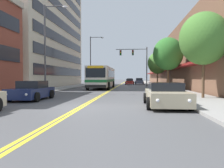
# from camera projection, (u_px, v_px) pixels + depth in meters

# --- Properties ---
(ground_plane) EXTENTS (240.00, 240.00, 0.00)m
(ground_plane) POSITION_uv_depth(u_px,v_px,m) (120.00, 85.00, 48.10)
(ground_plane) COLOR #4C4C4F
(sidewalk_left) EXTENTS (3.33, 106.00, 0.14)m
(sidewalk_left) POSITION_uv_depth(u_px,v_px,m) (88.00, 84.00, 48.76)
(sidewalk_left) COLOR gray
(sidewalk_left) RESTS_ON ground_plane
(sidewalk_right) EXTENTS (3.33, 106.00, 0.14)m
(sidewalk_right) POSITION_uv_depth(u_px,v_px,m) (153.00, 84.00, 47.43)
(sidewalk_right) COLOR gray
(sidewalk_right) RESTS_ON ground_plane
(centre_line) EXTENTS (0.34, 106.00, 0.01)m
(centre_line) POSITION_uv_depth(u_px,v_px,m) (120.00, 85.00, 48.10)
(centre_line) COLOR yellow
(centre_line) RESTS_ON ground_plane
(office_tower_left) EXTENTS (12.08, 25.67, 23.44)m
(office_tower_left) POSITION_uv_depth(u_px,v_px,m) (30.00, 19.00, 37.88)
(office_tower_left) COLOR beige
(office_tower_left) RESTS_ON ground_plane
(storefront_row_right) EXTENTS (9.10, 68.00, 9.01)m
(storefront_row_right) POSITION_uv_depth(u_px,v_px,m) (181.00, 64.00, 46.75)
(storefront_row_right) COLOR brown
(storefront_row_right) RESTS_ON ground_plane
(city_bus) EXTENTS (2.95, 11.29, 2.96)m
(city_bus) POSITION_uv_depth(u_px,v_px,m) (102.00, 77.00, 31.07)
(city_bus) COLOR silver
(city_bus) RESTS_ON ground_plane
(car_navy_parked_left_mid) EXTENTS (2.07, 4.16, 1.32)m
(car_navy_parked_left_mid) POSITION_uv_depth(u_px,v_px,m) (32.00, 91.00, 15.06)
(car_navy_parked_left_mid) COLOR #19234C
(car_navy_parked_left_mid) RESTS_ON ground_plane
(car_black_parked_left_far) EXTENTS (2.08, 4.15, 1.35)m
(car_black_parked_left_far) POSITION_uv_depth(u_px,v_px,m) (97.00, 82.00, 43.66)
(car_black_parked_left_far) COLOR black
(car_black_parked_left_far) RESTS_ON ground_plane
(car_beige_parked_right_foreground) EXTENTS (2.18, 4.60, 1.27)m
(car_beige_parked_right_foreground) POSITION_uv_depth(u_px,v_px,m) (166.00, 95.00, 11.65)
(car_beige_parked_right_foreground) COLOR #BCAD89
(car_beige_parked_right_foreground) RESTS_ON ground_plane
(car_slate_blue_parked_right_mid) EXTENTS (2.00, 4.22, 1.45)m
(car_slate_blue_parked_right_mid) POSITION_uv_depth(u_px,v_px,m) (139.00, 81.00, 51.23)
(car_slate_blue_parked_right_mid) COLOR #475675
(car_slate_blue_parked_right_mid) RESTS_ON ground_plane
(car_silver_moving_lead) EXTENTS (2.00, 4.74, 1.33)m
(car_silver_moving_lead) POSITION_uv_depth(u_px,v_px,m) (130.00, 81.00, 67.43)
(car_silver_moving_lead) COLOR #B7B7BC
(car_silver_moving_lead) RESTS_ON ground_plane
(car_red_moving_second) EXTENTS (1.98, 4.77, 1.31)m
(car_red_moving_second) POSITION_uv_depth(u_px,v_px,m) (130.00, 82.00, 49.21)
(car_red_moving_second) COLOR maroon
(car_red_moving_second) RESTS_ON ground_plane
(traffic_signal_mast) EXTENTS (5.55, 0.38, 6.92)m
(traffic_signal_mast) POSITION_uv_depth(u_px,v_px,m) (137.00, 59.00, 38.61)
(traffic_signal_mast) COLOR #47474C
(traffic_signal_mast) RESTS_ON ground_plane
(street_lamp_left_near) EXTENTS (2.27, 0.28, 8.14)m
(street_lamp_left_near) POSITION_uv_depth(u_px,v_px,m) (48.00, 42.00, 19.87)
(street_lamp_left_near) COLOR #47474C
(street_lamp_left_near) RESTS_ON ground_plane
(street_lamp_left_far) EXTENTS (2.65, 0.28, 9.34)m
(street_lamp_left_far) POSITION_uv_depth(u_px,v_px,m) (92.00, 57.00, 41.50)
(street_lamp_left_far) COLOR #47474C
(street_lamp_left_far) RESTS_ON ground_plane
(street_tree_right_near) EXTENTS (3.32, 3.32, 5.94)m
(street_tree_right_near) POSITION_uv_depth(u_px,v_px,m) (204.00, 39.00, 15.13)
(street_tree_right_near) COLOR brown
(street_tree_right_near) RESTS_ON sidewalk_right
(street_tree_right_mid) EXTENTS (3.46, 3.46, 6.06)m
(street_tree_right_mid) POSITION_uv_depth(u_px,v_px,m) (168.00, 54.00, 25.32)
(street_tree_right_mid) COLOR brown
(street_tree_right_mid) RESTS_ON sidewalk_right
(street_tree_right_far) EXTENTS (3.28, 3.28, 5.67)m
(street_tree_right_far) POSITION_uv_depth(u_px,v_px,m) (158.00, 63.00, 36.53)
(street_tree_right_far) COLOR brown
(street_tree_right_far) RESTS_ON sidewalk_right
(fire_hydrant) EXTENTS (0.34, 0.26, 0.86)m
(fire_hydrant) POSITION_uv_depth(u_px,v_px,m) (168.00, 88.00, 19.99)
(fire_hydrant) COLOR red
(fire_hydrant) RESTS_ON sidewalk_right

